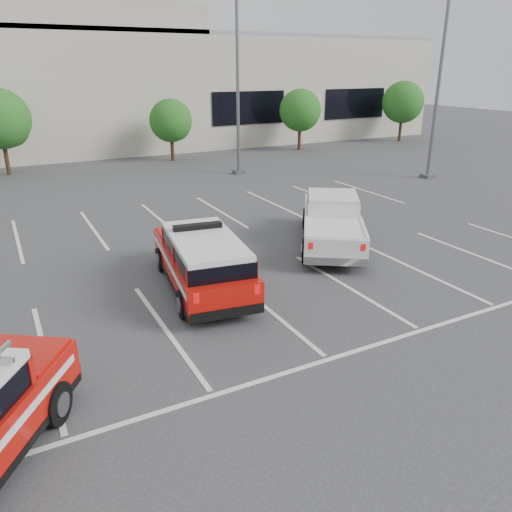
{
  "coord_description": "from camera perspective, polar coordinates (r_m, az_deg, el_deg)",
  "views": [
    {
      "loc": [
        -5.7,
        -10.31,
        5.93
      ],
      "look_at": [
        0.26,
        1.01,
        1.05
      ],
      "focal_mm": 35.0,
      "sensor_mm": 36.0,
      "label": 1
    }
  ],
  "objects": [
    {
      "name": "ground",
      "position": [
        13.19,
        1.04,
        -5.84
      ],
      "size": [
        120.0,
        120.0,
        0.0
      ],
      "primitive_type": "plane",
      "color": "#343436",
      "rests_on": "ground"
    },
    {
      "name": "stall_markings",
      "position": [
        16.94,
        -6.29,
        0.27
      ],
      "size": [
        23.0,
        15.0,
        0.01
      ],
      "primitive_type": "cube",
      "color": "silver",
      "rests_on": "ground"
    },
    {
      "name": "convention_building",
      "position": [
        42.6,
        -20.87,
        17.97
      ],
      "size": [
        60.0,
        16.99,
        13.2
      ],
      "color": "beige",
      "rests_on": "ground"
    },
    {
      "name": "tree_mid_left",
      "position": [
        32.5,
        -27.06,
        13.59
      ],
      "size": [
        3.37,
        3.37,
        4.85
      ],
      "color": "#3F2B19",
      "rests_on": "ground"
    },
    {
      "name": "tree_mid_right",
      "position": [
        34.28,
        -9.59,
        14.86
      ],
      "size": [
        2.77,
        2.77,
        3.99
      ],
      "color": "#3F2B19",
      "rests_on": "ground"
    },
    {
      "name": "tree_right",
      "position": [
        38.59,
        5.15,
        16.1
      ],
      "size": [
        3.07,
        3.07,
        4.42
      ],
      "color": "#3F2B19",
      "rests_on": "ground"
    },
    {
      "name": "tree_far_right",
      "position": [
        44.76,
        16.47,
        16.36
      ],
      "size": [
        3.37,
        3.37,
        4.85
      ],
      "color": "#3F2B19",
      "rests_on": "ground"
    },
    {
      "name": "light_pole_mid",
      "position": [
        29.23,
        -2.11,
        19.4
      ],
      "size": [
        0.9,
        0.6,
        10.24
      ],
      "color": "#59595E",
      "rests_on": "ground"
    },
    {
      "name": "light_pole_right",
      "position": [
        29.73,
        20.18,
        18.25
      ],
      "size": [
        0.9,
        0.6,
        10.24
      ],
      "color": "#59595E",
      "rests_on": "ground"
    },
    {
      "name": "fire_chief_suv",
      "position": [
        14.02,
        -6.13,
        -0.99
      ],
      "size": [
        2.59,
        5.34,
        1.8
      ],
      "rotation": [
        0.0,
        0.0,
        -0.15
      ],
      "color": "#B00F08",
      "rests_on": "ground"
    },
    {
      "name": "white_pickup",
      "position": [
        17.74,
        8.67,
        3.42
      ],
      "size": [
        4.67,
        5.72,
        1.71
      ],
      "rotation": [
        0.0,
        0.0,
        -0.58
      ],
      "color": "silver",
      "rests_on": "ground"
    }
  ]
}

